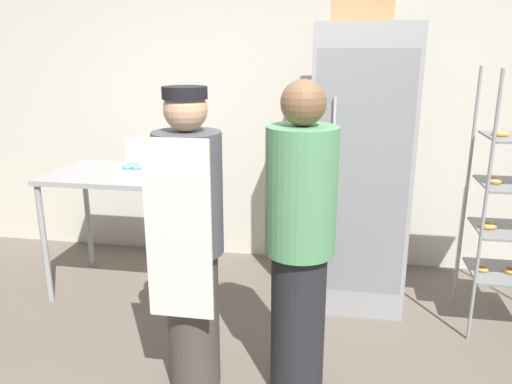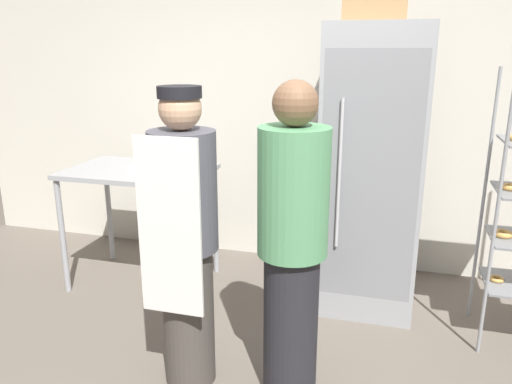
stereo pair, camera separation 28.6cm
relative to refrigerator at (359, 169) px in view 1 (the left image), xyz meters
The scene contains 8 objects.
back_wall 1.08m from the refrigerator, 132.33° to the left, with size 6.40×0.12×3.08m, color silver.
refrigerator is the anchor object (origin of this frame).
prep_counter 1.75m from the refrigerator, behind, with size 1.08×0.73×0.94m.
donut_box 1.60m from the refrigerator, behind, with size 0.30×0.21×0.25m.
blender_pitcher 1.37m from the refrigerator, behind, with size 0.12×0.12×0.31m.
cardboard_storage_box 1.11m from the refrigerator, 156.94° to the right, with size 0.40×0.33×0.24m.
person_baker 1.53m from the refrigerator, 125.70° to the right, with size 0.35×0.37×1.65m.
person_customer 1.24m from the refrigerator, 105.13° to the right, with size 0.36×0.36×1.69m.
Camera 1 is at (0.49, -2.03, 1.82)m, focal length 35.00 mm.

